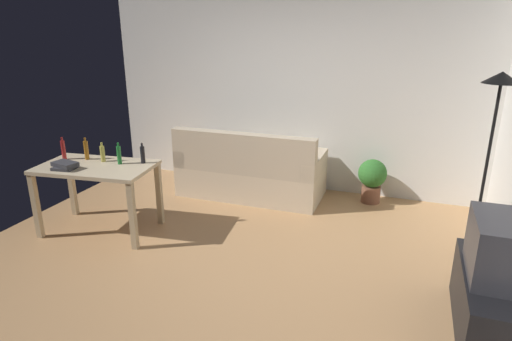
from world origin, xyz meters
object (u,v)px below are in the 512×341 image
object	(u,v)px
tv_stand	(490,304)
book_stack	(65,166)
bottle_dark	(143,154)
tv	(502,249)
bottle_amber	(86,150)
bottle_squat	(103,153)
torchiere_lamp	(495,117)
potted_plant	(372,178)
bottle_red	(63,150)
bottle_green	(119,155)
couch	(250,174)
desk	(97,175)

from	to	relation	value
tv_stand	book_stack	size ratio (longest dim) A/B	3.96
bottle_dark	tv	bearing A→B (deg)	-11.67
bottle_amber	bottle_squat	bearing A→B (deg)	-1.00
torchiere_lamp	bottle_dark	distance (m)	3.45
potted_plant	book_stack	bearing A→B (deg)	-145.24
torchiere_lamp	bottle_red	xyz separation A→B (m)	(-4.28, -0.60, -0.54)
tv_stand	potted_plant	world-z (taller)	potted_plant
tv	book_stack	xyz separation A→B (m)	(-4.03, 0.25, 0.10)
tv_stand	bottle_green	bearing A→B (deg)	80.72
couch	tv_stand	bearing A→B (deg)	142.90
couch	tv	size ratio (longest dim) A/B	3.13
couch	bottle_amber	size ratio (longest dim) A/B	7.56
potted_plant	bottle_squat	distance (m)	3.27
tv	bottle_red	bearing A→B (deg)	83.03
bottle_amber	bottle_green	bearing A→B (deg)	-2.32
bottle_green	book_stack	bearing A→B (deg)	-141.92
desk	bottle_amber	world-z (taller)	bottle_amber
couch	bottle_green	xyz separation A→B (m)	(-0.97, -1.40, 0.56)
potted_plant	bottle_squat	xyz separation A→B (m)	(-2.75, -1.70, 0.52)
potted_plant	bottle_green	world-z (taller)	bottle_green
desk	bottle_green	size ratio (longest dim) A/B	5.39
bottle_amber	tv	bearing A→B (deg)	-8.52
potted_plant	book_stack	xyz separation A→B (m)	(-2.95, -2.05, 0.47)
tv_stand	tv	bearing A→B (deg)	-90.00
desk	potted_plant	world-z (taller)	desk
potted_plant	bottle_red	xyz separation A→B (m)	(-3.21, -1.77, 0.54)
desk	bottle_green	xyz separation A→B (m)	(0.21, 0.13, 0.21)
couch	bottle_squat	bearing A→B (deg)	49.13
bottle_amber	book_stack	size ratio (longest dim) A/B	0.89
desk	book_stack	xyz separation A→B (m)	(-0.22, -0.21, 0.15)
bottle_squat	bottle_dark	world-z (taller)	bottle_dark
bottle_squat	tv	bearing A→B (deg)	-8.94
couch	potted_plant	bearing A→B (deg)	-168.58
bottle_green	tv	bearing A→B (deg)	-9.27
tv_stand	bottle_red	world-z (taller)	bottle_red
bottle_red	bottle_squat	size ratio (longest dim) A/B	1.18
book_stack	desk	bearing A→B (deg)	43.61
tv	book_stack	bearing A→B (deg)	86.44
couch	bottle_amber	world-z (taller)	bottle_amber
torchiere_lamp	bottle_squat	world-z (taller)	torchiere_lamp
tv_stand	book_stack	xyz separation A→B (m)	(-4.03, 0.25, 0.56)
potted_plant	bottle_red	distance (m)	3.70
couch	torchiere_lamp	distance (m)	2.98
tv	bottle_squat	bearing A→B (deg)	81.06
tv_stand	bottle_squat	distance (m)	3.92
couch	potted_plant	size ratio (longest dim) A/B	3.29
desk	bottle_dark	bearing A→B (deg)	22.44
bottle_green	potted_plant	bearing A→B (deg)	34.17
bottle_squat	bottle_dark	bearing A→B (deg)	12.18
tv_stand	desk	xyz separation A→B (m)	(-3.81, 0.46, 0.41)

